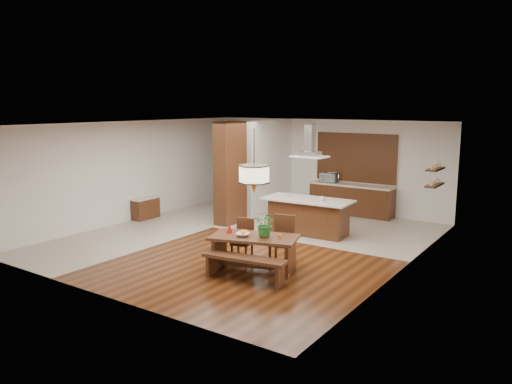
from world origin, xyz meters
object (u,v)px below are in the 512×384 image
Objects in this scene: hallway_console at (146,208)px; microwave at (329,178)px; fruit_bowl at (243,235)px; range_hood at (310,140)px; kitchen_island at (308,216)px; dining_table at (254,245)px; dining_chair_right at (281,241)px; pendant_lantern at (254,162)px; dining_chair_left at (242,240)px; foliage_plant at (265,224)px; island_cup at (322,199)px; dining_bench at (244,269)px.

microwave reaches higher than hallway_console.
range_hood reaches higher than fruit_bowl.
fruit_bowl is 3.36m from kitchen_island.
dining_chair_right is at bearing 68.02° from dining_table.
microwave is at bearing 44.56° from hallway_console.
dining_table is at bearing -83.13° from microwave.
pendant_lantern is 0.56× the size of kitchen_island.
microwave reaches higher than dining_chair_right.
foliage_plant reaches higher than dining_chair_left.
island_cup is (0.12, 3.26, 0.24)m from fruit_bowl.
island_cup reaches higher than dining_table.
pendant_lantern is at bearing 107.31° from dining_bench.
kitchen_island is at bearing 102.48° from foliage_plant.
pendant_lantern is at bearing -84.40° from kitchen_island.
microwave is at bearing 102.48° from dining_bench.
dining_chair_left is 0.88m from dining_chair_right.
island_cup is at bearing 91.01° from pendant_lantern.
dining_chair_left reaches higher than fruit_bowl.
island_cup reaches higher than dining_chair_right.
range_hood is 6.56× the size of island_cup.
dining_table is 3.15m from island_cup.
dining_bench is at bearing -105.75° from dining_chair_right.
dining_chair_right is at bearing 60.96° from fruit_bowl.
dining_chair_right is 3.29m from range_hood.
dining_bench is 3.86m from kitchen_island.
dining_table is at bearing 107.31° from dining_bench.
microwave is (-1.22, 2.90, 0.09)m from island_cup.
dining_bench is 1.28m from dining_chair_right.
range_hood is 3.24m from microwave.
dining_table is at bearing -88.99° from island_cup.
island_cup is at bearing 91.01° from dining_table.
microwave is (4.04, 3.98, 0.78)m from hallway_console.
dining_table is at bearing 39.25° from fruit_bowl.
range_hood is at bearing 169.13° from island_cup.
hallway_console is at bearing 160.65° from foliage_plant.
pendant_lantern is at bearing -45.00° from dining_table.
hallway_console is 4.98m from kitchen_island.
microwave is (-1.49, 5.92, 0.11)m from foliage_plant.
hallway_console is 5.42m from range_hood.
dining_chair_left is 1.77× the size of microwave.
pendant_lantern is at bearing -81.58° from range_hood.
dining_bench is 3.81m from island_cup.
dining_chair_left is 1.02× the size of range_hood.
dining_chair_right is 2.54m from island_cup.
fruit_bowl is at bearing -131.54° from dining_chair_right.
dining_chair_right is 1.16× the size of range_hood.
range_hood is (4.84, 1.16, 2.15)m from hallway_console.
foliage_plant is (-0.05, -0.54, 0.46)m from dining_chair_right.
dining_chair_left is 0.39× the size of kitchen_island.
fruit_bowl is (-0.18, -0.15, 0.23)m from dining_table.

